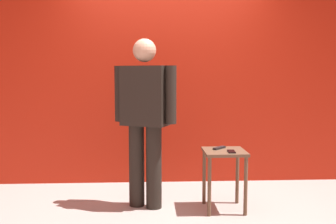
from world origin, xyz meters
The scene contains 6 objects.
ground_plane centered at (0.00, 0.00, 0.00)m, with size 12.00×12.00×0.00m, color #9E9991.
back_wall_red centered at (0.00, 1.39, 1.31)m, with size 6.14×0.12×2.62m, color red.
standing_person centered at (-0.27, 0.44, 0.96)m, with size 0.66×0.40×1.71m.
side_table centered at (0.52, 0.32, 0.48)m, with size 0.41×0.41×0.60m.
cell_phone centered at (0.57, 0.24, 0.61)m, with size 0.07×0.14×0.01m, color black.
tv_remote centered at (0.48, 0.40, 0.61)m, with size 0.04×0.17×0.02m, color black.
Camera 1 is at (-0.23, -3.42, 1.37)m, focal length 41.21 mm.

